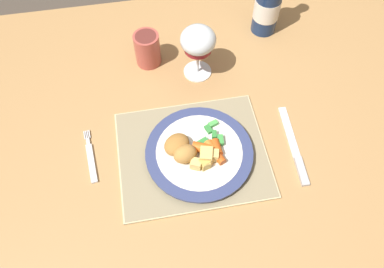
# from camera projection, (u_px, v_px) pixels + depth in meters

# --- Properties ---
(ground_plane) EXTENTS (6.00, 6.00, 0.00)m
(ground_plane) POSITION_uv_depth(u_px,v_px,m) (187.00, 216.00, 1.55)
(ground_plane) COLOR #4C4238
(dining_table) EXTENTS (1.45, 0.88, 0.74)m
(dining_table) POSITION_uv_depth(u_px,v_px,m) (185.00, 132.00, 0.99)
(dining_table) COLOR #AD7F4C
(dining_table) RESTS_ON ground
(placemat) EXTENTS (0.34, 0.28, 0.01)m
(placemat) POSITION_uv_depth(u_px,v_px,m) (194.00, 153.00, 0.85)
(placemat) COLOR #CCB789
(placemat) RESTS_ON dining_table
(dinner_plate) EXTENTS (0.24, 0.24, 0.02)m
(dinner_plate) POSITION_uv_depth(u_px,v_px,m) (199.00, 153.00, 0.84)
(dinner_plate) COLOR white
(dinner_plate) RESTS_ON placemat
(breaded_croquettes) EXTENTS (0.08, 0.09, 0.04)m
(breaded_croquettes) POSITION_uv_depth(u_px,v_px,m) (181.00, 149.00, 0.81)
(breaded_croquettes) COLOR #A87033
(breaded_croquettes) RESTS_ON dinner_plate
(green_beans_pile) EXTENTS (0.06, 0.08, 0.01)m
(green_beans_pile) POSITION_uv_depth(u_px,v_px,m) (211.00, 137.00, 0.84)
(green_beans_pile) COLOR #338438
(green_beans_pile) RESTS_ON dinner_plate
(glazed_carrots) EXTENTS (0.07, 0.07, 0.02)m
(glazed_carrots) POSITION_uv_depth(u_px,v_px,m) (211.00, 149.00, 0.82)
(glazed_carrots) COLOR orange
(glazed_carrots) RESTS_ON dinner_plate
(fork) EXTENTS (0.03, 0.14, 0.01)m
(fork) POSITION_uv_depth(u_px,v_px,m) (91.00, 159.00, 0.85)
(fork) COLOR silver
(fork) RESTS_ON dining_table
(table_knife) EXTENTS (0.03, 0.21, 0.01)m
(table_knife) POSITION_uv_depth(u_px,v_px,m) (295.00, 151.00, 0.86)
(table_knife) COLOR silver
(table_knife) RESTS_ON dining_table
(wine_glass) EXTENTS (0.09, 0.09, 0.15)m
(wine_glass) POSITION_uv_depth(u_px,v_px,m) (198.00, 42.00, 0.90)
(wine_glass) COLOR silver
(wine_glass) RESTS_ON dining_table
(bottle) EXTENTS (0.07, 0.07, 0.26)m
(bottle) POSITION_uv_depth(u_px,v_px,m) (269.00, 1.00, 0.99)
(bottle) COLOR navy
(bottle) RESTS_ON dining_table
(roast_potatoes) EXTENTS (0.07, 0.05, 0.03)m
(roast_potatoes) POSITION_uv_depth(u_px,v_px,m) (206.00, 159.00, 0.81)
(roast_potatoes) COLOR #DBB256
(roast_potatoes) RESTS_ON dinner_plate
(drinking_cup) EXTENTS (0.07, 0.07, 0.09)m
(drinking_cup) POSITION_uv_depth(u_px,v_px,m) (147.00, 48.00, 0.97)
(drinking_cup) COLOR #B24C42
(drinking_cup) RESTS_ON dining_table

